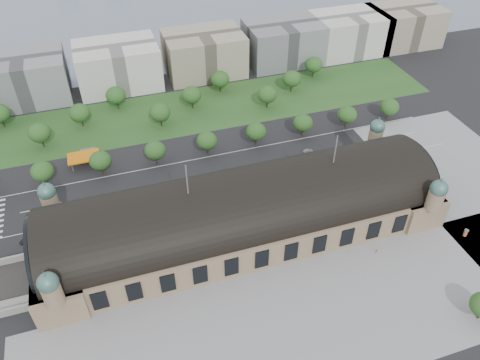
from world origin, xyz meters
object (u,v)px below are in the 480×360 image
object	(u,v)px
bus_mid	(202,189)
traffic_car_5	(308,151)
traffic_car_2	(36,219)
parked_car_1	(73,222)
parked_car_2	(123,219)
parked_car_4	(92,220)
advertising_column	(466,233)
pedestrian_0	(377,252)
traffic_car_4	(231,171)
parked_car_5	(123,213)
traffic_car_1	(57,204)
bus_east	(265,169)
parked_car_0	(25,240)
bus_west	(191,187)
parked_car_3	(65,231)
petrol_station	(86,155)
parked_car_6	(132,214)
traffic_car_6	(376,141)

from	to	relation	value
bus_mid	traffic_car_5	bearing A→B (deg)	-73.31
traffic_car_2	parked_car_1	bearing A→B (deg)	63.57
traffic_car_5	parked_car_2	bearing A→B (deg)	104.55
parked_car_4	bus_mid	distance (m)	46.05
parked_car_2	advertising_column	bearing A→B (deg)	48.14
pedestrian_0	parked_car_2	bearing A→B (deg)	171.52
parked_car_4	bus_mid	bearing A→B (deg)	60.61
traffic_car_5	parked_car_4	bearing A→B (deg)	101.52
traffic_car_4	parked_car_5	size ratio (longest dim) A/B	0.90
traffic_car_1	bus_east	world-z (taller)	bus_east
traffic_car_4	pedestrian_0	distance (m)	72.05
parked_car_5	pedestrian_0	distance (m)	99.52
traffic_car_2	pedestrian_0	distance (m)	132.03
traffic_car_4	bus_east	world-z (taller)	bus_east
traffic_car_2	pedestrian_0	xyz separation A→B (m)	(119.19, -56.79, 0.14)
bus_mid	advertising_column	size ratio (longest dim) A/B	4.35
parked_car_0	pedestrian_0	distance (m)	131.71
traffic_car_1	bus_west	xyz separation A→B (m)	(54.93, -7.63, 0.80)
bus_west	advertising_column	distance (m)	110.14
traffic_car_5	parked_car_3	xyz separation A→B (m)	(-110.61, -18.42, 0.07)
parked_car_1	bus_west	size ratio (longest dim) A/B	0.45
petrol_station	bus_mid	size ratio (longest dim) A/B	1.04
parked_car_4	bus_west	bearing A→B (deg)	65.46
parked_car_1	bus_mid	world-z (taller)	bus_mid
parked_car_2	parked_car_6	bearing A→B (deg)	92.62
traffic_car_4	parked_car_6	world-z (taller)	parked_car_6
traffic_car_4	parked_car_1	size ratio (longest dim) A/B	0.88
bus_east	parked_car_3	bearing A→B (deg)	100.68
parked_car_2	petrol_station	bearing A→B (deg)	173.27
parked_car_1	parked_car_3	xyz separation A→B (m)	(-3.12, -4.00, 0.17)
traffic_car_4	parked_car_2	distance (m)	52.11
petrol_station	traffic_car_5	bearing A→B (deg)	-14.62
traffic_car_1	traffic_car_2	xyz separation A→B (m)	(-7.85, -6.75, 0.04)
parked_car_6	bus_mid	bearing A→B (deg)	58.35
traffic_car_6	pedestrian_0	bearing A→B (deg)	-32.35
parked_car_3	parked_car_1	bearing A→B (deg)	121.99
advertising_column	traffic_car_5	bearing A→B (deg)	117.14
petrol_station	traffic_car_6	size ratio (longest dim) A/B	2.63
traffic_car_4	parked_car_2	size ratio (longest dim) A/B	0.89
bus_mid	parked_car_3	bearing A→B (deg)	99.97
traffic_car_1	bus_west	bearing A→B (deg)	-105.79
petrol_station	parked_car_5	world-z (taller)	petrol_station
bus_east	advertising_column	xyz separation A→B (m)	(59.36, -60.34, -0.16)
traffic_car_6	bus_east	distance (m)	59.49
parked_car_6	traffic_car_6	bearing A→B (deg)	56.69
parked_car_5	advertising_column	distance (m)	133.73
traffic_car_1	bus_mid	world-z (taller)	bus_mid
traffic_car_1	parked_car_0	size ratio (longest dim) A/B	0.90
parked_car_0	pedestrian_0	world-z (taller)	pedestrian_0
parked_car_1	bus_east	world-z (taller)	bus_east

